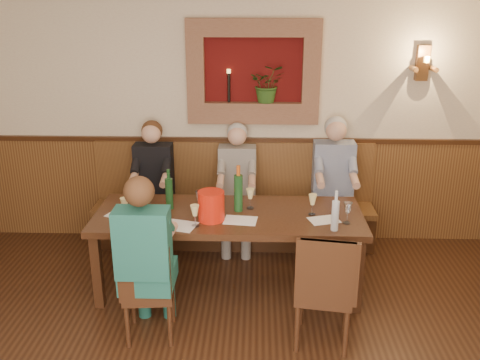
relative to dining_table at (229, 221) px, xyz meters
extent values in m
cube|color=beige|center=(0.00, 1.15, 0.72)|extent=(6.00, 0.04, 2.80)
cube|color=#522F17|center=(0.00, 1.13, -0.13)|extent=(6.00, 0.04, 1.10)
cube|color=#381E0F|center=(0.00, 1.13, 0.45)|extent=(6.02, 0.06, 0.05)
cube|color=#510C0B|center=(0.20, 1.13, 1.17)|extent=(1.00, 0.02, 0.70)
cube|color=#895E45|center=(0.20, 1.09, 1.61)|extent=(1.36, 0.12, 0.18)
cube|color=#895E45|center=(0.20, 1.09, 0.73)|extent=(1.36, 0.12, 0.18)
cube|color=#895E45|center=(-0.39, 1.09, 1.17)|extent=(0.18, 0.12, 0.70)
cube|color=#895E45|center=(0.79, 1.09, 1.17)|extent=(0.18, 0.12, 0.70)
cube|color=#895E45|center=(0.20, 1.09, 0.84)|extent=(1.00, 0.14, 0.04)
imported|color=#2A4F1B|center=(0.35, 1.09, 1.06)|extent=(0.35, 0.30, 0.39)
cylinder|color=black|center=(-0.05, 1.09, 1.01)|extent=(0.03, 0.03, 0.30)
cylinder|color=#FFBF59|center=(-0.05, 1.09, 1.18)|extent=(0.04, 0.04, 0.04)
cube|color=#522F17|center=(1.90, 1.10, 1.27)|extent=(0.12, 0.08, 0.35)
cylinder|color=#522F17|center=(1.80, 1.03, 1.22)|extent=(0.05, 0.18, 0.05)
cylinder|color=#522F17|center=(2.00, 1.03, 1.22)|extent=(0.05, 0.18, 0.05)
cylinder|color=#FFBF59|center=(1.90, 0.97, 1.32)|extent=(0.06, 0.06, 0.06)
cube|color=#311B0E|center=(0.00, 0.00, 0.04)|extent=(2.40, 0.90, 0.06)
cube|color=#311B0E|center=(-1.12, -0.37, -0.33)|extent=(0.08, 0.08, 0.69)
cube|color=#311B0E|center=(1.12, -0.37, -0.33)|extent=(0.08, 0.08, 0.69)
cube|color=#311B0E|center=(-1.12, 0.37, -0.33)|extent=(0.08, 0.08, 0.69)
cube|color=#311B0E|center=(1.12, 0.37, -0.33)|extent=(0.08, 0.08, 0.69)
cube|color=#381E0F|center=(0.00, 0.91, -0.48)|extent=(3.00, 0.40, 0.40)
cube|color=#522F17|center=(0.00, 0.91, -0.26)|extent=(3.00, 0.45, 0.06)
cube|color=#522F17|center=(0.00, 1.10, 0.10)|extent=(3.00, 0.06, 0.66)
cube|color=#311B0E|center=(-0.59, -0.75, -0.49)|extent=(0.39, 0.39, 0.36)
cube|color=#311B0E|center=(-0.59, -0.75, -0.29)|extent=(0.41, 0.41, 0.05)
cube|color=#311B0E|center=(-0.57, -0.93, -0.04)|extent=(0.38, 0.07, 0.45)
cube|color=#311B0E|center=(0.78, -0.79, -0.47)|extent=(0.46, 0.46, 0.41)
cube|color=#311B0E|center=(0.78, -0.79, -0.24)|extent=(0.49, 0.49, 0.05)
cube|color=#311B0E|center=(0.75, -0.98, 0.04)|extent=(0.43, 0.11, 0.51)
cube|color=black|center=(-0.84, 0.77, -0.45)|extent=(0.40, 0.42, 0.45)
cube|color=black|center=(-0.84, 0.93, 0.19)|extent=(0.40, 0.21, 0.52)
sphere|color=#D8A384|center=(-0.84, 0.89, 0.57)|extent=(0.20, 0.20, 0.20)
sphere|color=#4C2D19|center=(-0.84, 0.94, 0.59)|extent=(0.22, 0.22, 0.22)
cube|color=#5B5653|center=(0.04, 0.77, -0.45)|extent=(0.39, 0.41, 0.45)
cube|color=#5B5653|center=(0.04, 0.93, 0.18)|extent=(0.39, 0.20, 0.51)
sphere|color=#D8A384|center=(0.04, 0.89, 0.56)|extent=(0.20, 0.20, 0.20)
sphere|color=#B2B2B2|center=(0.04, 0.94, 0.58)|extent=(0.21, 0.21, 0.21)
cube|color=navy|center=(1.05, 0.76, -0.45)|extent=(0.42, 0.44, 0.45)
cube|color=navy|center=(1.05, 0.93, 0.21)|extent=(0.42, 0.22, 0.55)
sphere|color=#D8A384|center=(1.05, 0.89, 0.62)|extent=(0.21, 0.21, 0.21)
sphere|color=#B2B2B2|center=(1.05, 0.94, 0.64)|extent=(0.23, 0.23, 0.23)
cube|color=#184D57|center=(-0.59, -0.70, -0.45)|extent=(0.41, 0.43, 0.45)
cube|color=#184D57|center=(-0.59, -0.87, 0.20)|extent=(0.41, 0.21, 0.53)
sphere|color=#D8A384|center=(-0.59, -0.83, 0.59)|extent=(0.20, 0.20, 0.20)
sphere|color=#4C2D19|center=(-0.59, -0.88, 0.61)|extent=(0.22, 0.22, 0.22)
cylinder|color=red|center=(-0.14, -0.15, 0.21)|extent=(0.29, 0.29, 0.26)
cylinder|color=#19471E|center=(0.08, 0.06, 0.24)|extent=(0.10, 0.10, 0.34)
cylinder|color=#CD5916|center=(0.08, 0.06, 0.46)|extent=(0.04, 0.04, 0.09)
cylinder|color=#19471E|center=(-0.55, 0.10, 0.22)|extent=(0.09, 0.09, 0.29)
cylinder|color=#19471E|center=(-0.55, 0.10, 0.41)|extent=(0.04, 0.04, 0.09)
cylinder|color=silver|center=(0.90, -0.33, 0.20)|extent=(0.07, 0.07, 0.26)
cylinder|color=silver|center=(0.90, -0.33, 0.38)|extent=(0.03, 0.03, 0.09)
cube|color=white|center=(-0.92, -0.06, 0.08)|extent=(0.37, 0.32, 0.00)
cube|color=white|center=(0.11, -0.16, 0.08)|extent=(0.30, 0.23, 0.00)
cube|color=white|center=(0.84, -0.13, 0.08)|extent=(0.30, 0.25, 0.00)
cube|color=white|center=(-0.42, -0.28, 0.08)|extent=(0.36, 0.30, 0.00)
camera|label=1|loc=(0.25, -4.41, 1.95)|focal=40.00mm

